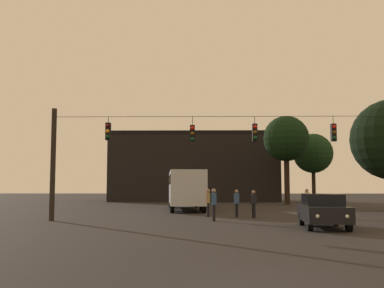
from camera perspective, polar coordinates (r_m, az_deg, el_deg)
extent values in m
plane|color=black|center=(33.50, 3.17, -8.40)|extent=(168.00, 168.00, 0.00)
cylinder|color=black|center=(26.28, -16.78, -2.39)|extent=(0.28, 0.28, 6.12)
cylinder|color=black|center=(25.32, 3.81, 3.41)|extent=(18.53, 0.02, 0.02)
cylinder|color=black|center=(25.76, -10.29, 2.94)|extent=(0.03, 0.03, 0.33)
cube|color=black|center=(25.68, -10.31, 1.53)|extent=(0.26, 0.32, 0.95)
sphere|color=#510A0A|center=(25.54, -10.38, 2.25)|extent=(0.20, 0.20, 0.20)
sphere|color=orange|center=(25.50, -10.39, 1.58)|extent=(0.20, 0.20, 0.20)
sphere|color=#0C4219|center=(25.47, -10.40, 0.91)|extent=(0.20, 0.20, 0.20)
cylinder|color=black|center=(25.25, 0.05, 2.86)|extent=(0.03, 0.03, 0.47)
cube|color=black|center=(25.16, 0.05, 1.26)|extent=(0.26, 0.32, 0.95)
sphere|color=red|center=(25.02, 0.04, 1.99)|extent=(0.20, 0.20, 0.20)
sphere|color=#5B3D0C|center=(24.98, 0.04, 1.31)|extent=(0.20, 0.20, 0.20)
sphere|color=#0C4219|center=(24.95, 0.04, 0.62)|extent=(0.20, 0.20, 0.20)
cylinder|color=black|center=(25.43, 7.73, 2.92)|extent=(0.03, 0.03, 0.40)
cube|color=black|center=(25.34, 7.75, 1.41)|extent=(0.26, 0.32, 0.95)
sphere|color=red|center=(25.20, 7.79, 2.14)|extent=(0.20, 0.20, 0.20)
sphere|color=#5B3D0C|center=(25.16, 7.80, 1.46)|extent=(0.20, 0.20, 0.20)
sphere|color=#0C4219|center=(25.13, 7.81, 0.78)|extent=(0.20, 0.20, 0.20)
cylinder|color=black|center=(26.27, 17.02, 2.83)|extent=(0.03, 0.03, 0.41)
cube|color=black|center=(26.19, 17.06, 1.36)|extent=(0.26, 0.32, 0.95)
sphere|color=red|center=(26.05, 17.15, 2.06)|extent=(0.20, 0.20, 0.20)
sphere|color=#5B3D0C|center=(26.01, 17.17, 1.40)|extent=(0.20, 0.20, 0.20)
sphere|color=#0C4219|center=(25.98, 17.19, 0.75)|extent=(0.20, 0.20, 0.20)
cube|color=#B7BCC6|center=(36.78, -0.81, -5.40)|extent=(3.35, 11.16, 2.50)
cube|color=black|center=(36.78, -0.81, -4.45)|extent=(3.34, 10.51, 0.70)
cylinder|color=black|center=(40.73, -2.65, -7.13)|extent=(0.36, 1.02, 1.00)
cylinder|color=black|center=(40.82, 0.50, -7.13)|extent=(0.36, 1.02, 1.00)
cylinder|color=black|center=(34.57, -2.50, -7.48)|extent=(0.36, 1.02, 1.00)
cylinder|color=black|center=(34.68, 1.20, -7.47)|extent=(0.36, 1.02, 1.00)
cylinder|color=black|center=(32.60, -2.44, -7.61)|extent=(0.36, 1.02, 1.00)
cylinder|color=black|center=(32.71, 1.48, -7.61)|extent=(0.36, 1.02, 1.00)
cube|color=beige|center=(40.08, -1.03, -4.51)|extent=(2.61, 1.00, 0.56)
cube|color=beige|center=(34.04, -0.60, -4.38)|extent=(2.61, 1.00, 0.56)
cube|color=black|center=(21.61, 15.89, -8.22)|extent=(2.20, 4.45, 0.68)
cube|color=black|center=(21.73, 15.79, -6.62)|extent=(1.80, 2.46, 0.52)
cylinder|color=black|center=(20.38, 18.79, -9.29)|extent=(0.28, 0.66, 0.64)
cylinder|color=black|center=(20.11, 14.33, -9.46)|extent=(0.28, 0.66, 0.64)
cylinder|color=black|center=(23.16, 17.29, -8.81)|extent=(0.28, 0.66, 0.64)
cylinder|color=black|center=(22.92, 13.36, -8.94)|extent=(0.28, 0.66, 0.64)
sphere|color=white|center=(19.65, 18.57, -8.47)|extent=(0.18, 0.18, 0.18)
sphere|color=white|center=(19.45, 15.21, -8.59)|extent=(0.18, 0.18, 0.18)
cylinder|color=black|center=(28.42, 2.01, -8.13)|extent=(0.14, 0.14, 0.84)
cylinder|color=black|center=(28.26, 2.01, -8.15)|extent=(0.14, 0.14, 0.84)
cube|color=#997F4C|center=(28.31, 2.01, -6.66)|extent=(0.25, 0.37, 0.63)
sphere|color=#8C6B51|center=(28.30, 2.00, -5.79)|extent=(0.23, 0.23, 0.23)
cylinder|color=black|center=(28.34, 5.58, -8.14)|extent=(0.14, 0.14, 0.82)
cylinder|color=black|center=(28.19, 5.49, -8.16)|extent=(0.14, 0.14, 0.82)
cube|color=#2D4C7F|center=(28.24, 5.52, -6.70)|extent=(0.35, 0.42, 0.61)
sphere|color=#8C6B51|center=(28.23, 5.52, -5.86)|extent=(0.22, 0.22, 0.22)
cylinder|color=black|center=(25.05, 2.75, -8.50)|extent=(0.14, 0.14, 0.86)
cylinder|color=black|center=(24.89, 2.71, -8.52)|extent=(0.14, 0.14, 0.86)
cube|color=#2D4C7F|center=(24.94, 2.72, -6.79)|extent=(0.29, 0.39, 0.64)
sphere|color=#8C6B51|center=(24.93, 2.72, -5.78)|extent=(0.23, 0.23, 0.23)
cylinder|color=black|center=(29.13, 14.08, -7.90)|extent=(0.14, 0.14, 0.84)
cylinder|color=black|center=(29.28, 13.96, -7.89)|extent=(0.14, 0.14, 0.84)
cube|color=#997F4C|center=(29.17, 13.99, -6.45)|extent=(0.29, 0.39, 0.63)
sphere|color=#8C6B51|center=(29.17, 13.97, -5.60)|extent=(0.23, 0.23, 0.23)
cylinder|color=black|center=(27.75, 7.55, -8.20)|extent=(0.14, 0.14, 0.80)
cylinder|color=black|center=(27.61, 7.71, -8.21)|extent=(0.14, 0.14, 0.80)
cube|color=black|center=(27.65, 7.61, -6.76)|extent=(0.35, 0.42, 0.60)
sphere|color=#8C6B51|center=(27.64, 7.60, -5.91)|extent=(0.22, 0.22, 0.22)
cube|color=black|center=(58.76, 0.28, -3.17)|extent=(20.44, 9.26, 7.93)
cube|color=black|center=(59.06, 0.28, 0.92)|extent=(20.44, 9.26, 0.50)
cylinder|color=black|center=(47.99, 11.63, -4.30)|extent=(0.54, 0.54, 5.09)
sphere|color=black|center=(48.23, 11.54, 0.67)|extent=(4.66, 4.66, 4.66)
cylinder|color=black|center=(53.55, 14.80, -4.91)|extent=(0.42, 0.42, 3.99)
sphere|color=black|center=(53.68, 14.71, -1.12)|extent=(4.44, 4.44, 4.44)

